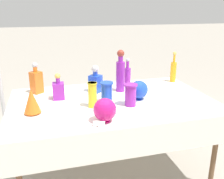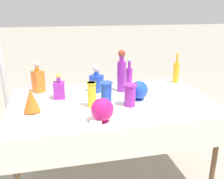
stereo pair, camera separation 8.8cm
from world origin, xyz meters
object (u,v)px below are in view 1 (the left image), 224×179
square_decanter_0 (36,81)px  square_decanter_1 (95,81)px  square_decanter_2 (58,90)px  slender_vase_0 (131,94)px  tall_bottle_2 (120,73)px  fluted_vase_0 (32,101)px  round_bowl_1 (139,90)px  tall_bottle_0 (173,70)px  tall_bottle_1 (127,75)px  round_bowl_0 (105,110)px  slender_vase_1 (107,92)px  cardboard_box_behind_left (70,119)px  slender_vase_2 (92,94)px

square_decanter_0 → square_decanter_1: square_decanter_0 is taller
square_decanter_2 → slender_vase_0: square_decanter_2 is taller
tall_bottle_2 → fluted_vase_0: (-0.83, -0.35, -0.08)m
square_decanter_1 → round_bowl_1: square_decanter_1 is taller
tall_bottle_0 → square_decanter_1: 0.92m
fluted_vase_0 → slender_vase_0: bearing=-2.8°
tall_bottle_1 → fluted_vase_0: tall_bottle_1 is taller
tall_bottle_0 → tall_bottle_2: tall_bottle_2 is taller
fluted_vase_0 → round_bowl_0: fluted_vase_0 is taller
slender_vase_1 → round_bowl_0: 0.37m
tall_bottle_1 → cardboard_box_behind_left: bearing=133.8°
square_decanter_1 → slender_vase_0: size_ratio=1.41×
square_decanter_2 → round_bowl_1: (0.70, -0.20, 0.00)m
tall_bottle_1 → cardboard_box_behind_left: 1.11m
square_decanter_1 → round_bowl_1: 0.46m
tall_bottle_0 → round_bowl_1: size_ratio=1.95×
tall_bottle_1 → round_bowl_0: size_ratio=1.68×
slender_vase_1 → tall_bottle_2: bearing=53.7°
fluted_vase_0 → cardboard_box_behind_left: 1.37m
square_decanter_0 → tall_bottle_2: bearing=-11.0°
cardboard_box_behind_left → square_decanter_1: bearing=-73.6°
tall_bottle_2 → tall_bottle_1: bearing=51.6°
round_bowl_0 → cardboard_box_behind_left: 1.57m
round_bowl_0 → square_decanter_2: bearing=117.2°
slender_vase_1 → tall_bottle_0: bearing=27.2°
slender_vase_0 → cardboard_box_behind_left: size_ratio=0.43×
tall_bottle_2 → slender_vase_1: 0.37m
square_decanter_0 → tall_bottle_0: bearing=0.3°
tall_bottle_1 → slender_vase_0: bearing=-105.8°
tall_bottle_2 → slender_vase_0: size_ratio=2.18×
square_decanter_2 → slender_vase_1: bearing=-29.0°
square_decanter_1 → slender_vase_1: 0.33m
tall_bottle_0 → fluted_vase_0: bearing=-160.9°
tall_bottle_2 → round_bowl_0: 0.72m
square_decanter_2 → slender_vase_2: 0.38m
square_decanter_1 → fluted_vase_0: square_decanter_1 is taller
slender_vase_2 → cardboard_box_behind_left: (-0.11, 1.10, -0.72)m
tall_bottle_0 → tall_bottle_1: bearing=-179.4°
tall_bottle_1 → square_decanter_2: bearing=-162.7°
square_decanter_2 → slender_vase_1: square_decanter_2 is taller
tall_bottle_0 → square_decanter_0: 1.47m
square_decanter_1 → cardboard_box_behind_left: size_ratio=0.60×
slender_vase_2 → square_decanter_0: bearing=132.6°
fluted_vase_0 → slender_vase_1: bearing=6.0°
square_decanter_2 → slender_vase_2: bearing=-45.9°
tall_bottle_2 → fluted_vase_0: tall_bottle_2 is taller
slender_vase_1 → cardboard_box_behind_left: 1.29m
fluted_vase_0 → round_bowl_1: fluted_vase_0 is taller
tall_bottle_0 → square_decanter_2: 1.29m
tall_bottle_2 → cardboard_box_behind_left: bearing=120.8°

